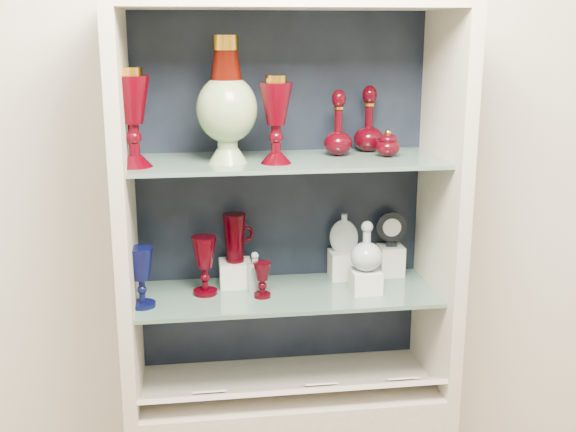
{
  "coord_description": "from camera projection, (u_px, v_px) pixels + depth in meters",
  "views": [
    {
      "loc": [
        -0.29,
        -0.55,
        1.85
      ],
      "look_at": [
        0.0,
        1.53,
        1.3
      ],
      "focal_mm": 45.0,
      "sensor_mm": 36.0,
      "label": 1
    }
  ],
  "objects": [
    {
      "name": "wall_back",
      "position": [
        279.0,
        170.0,
        2.35
      ],
      "size": [
        3.5,
        0.02,
        2.8
      ],
      "primitive_type": "cube",
      "color": "silver",
      "rests_on": "ground"
    },
    {
      "name": "cabinet_back_panel",
      "position": [
        280.0,
        194.0,
        2.34
      ],
      "size": [
        0.98,
        0.02,
        1.15
      ],
      "primitive_type": "cube",
      "color": "black",
      "rests_on": "cabinet_base"
    },
    {
      "name": "cabinet_side_left",
      "position": [
        125.0,
        214.0,
        2.1
      ],
      "size": [
        0.04,
        0.4,
        1.15
      ],
      "primitive_type": "cube",
      "color": "#C0B6A2",
      "rests_on": "cabinet_base"
    },
    {
      "name": "cabinet_side_right",
      "position": [
        442.0,
        203.0,
        2.23
      ],
      "size": [
        0.04,
        0.4,
        1.15
      ],
      "primitive_type": "cube",
      "color": "#C0B6A2",
      "rests_on": "cabinet_base"
    },
    {
      "name": "cabinet_top_cap",
      "position": [
        288.0,
        1.0,
        2.01
      ],
      "size": [
        1.0,
        0.4,
        0.04
      ],
      "primitive_type": "cube",
      "color": "#C0B6A2",
      "rests_on": "cabinet_side_left"
    },
    {
      "name": "shelf_lower",
      "position": [
        287.0,
        294.0,
        2.25
      ],
      "size": [
        0.92,
        0.34,
        0.01
      ],
      "primitive_type": "cube",
      "color": "slate",
      "rests_on": "cabinet_side_left"
    },
    {
      "name": "shelf_upper",
      "position": [
        287.0,
        161.0,
        2.15
      ],
      "size": [
        0.92,
        0.34,
        0.01
      ],
      "primitive_type": "cube",
      "color": "slate",
      "rests_on": "cabinet_side_left"
    },
    {
      "name": "label_ledge",
      "position": [
        293.0,
        390.0,
        2.19
      ],
      "size": [
        0.92,
        0.17,
        0.09
      ],
      "primitive_type": "cube",
      "rotation": [
        -0.44,
        0.0,
        0.0
      ],
      "color": "#C0B6A2",
      "rests_on": "cabinet_base"
    },
    {
      "name": "label_card_0",
      "position": [
        320.0,
        384.0,
        2.2
      ],
      "size": [
        0.1,
        0.06,
        0.03
      ],
      "primitive_type": "cube",
      "rotation": [
        -0.44,
        0.0,
        0.0
      ],
      "color": "white",
      "rests_on": "label_ledge"
    },
    {
      "name": "label_card_1",
      "position": [
        210.0,
        391.0,
        2.16
      ],
      "size": [
        0.1,
        0.06,
        0.03
      ],
      "primitive_type": "cube",
      "rotation": [
        -0.44,
        0.0,
        0.0
      ],
      "color": "white",
      "rests_on": "label_ledge"
    },
    {
      "name": "label_card_2",
      "position": [
        401.0,
        378.0,
        2.24
      ],
      "size": [
        0.1,
        0.06,
        0.03
      ],
      "primitive_type": "cube",
      "rotation": [
        -0.44,
        0.0,
        0.0
      ],
      "color": "white",
      "rests_on": "label_ledge"
    },
    {
      "name": "pedestal_lamp_left",
      "position": [
        133.0,
        118.0,
        1.99
      ],
      "size": [
        0.11,
        0.11,
        0.28
      ],
      "primitive_type": null,
      "rotation": [
        0.0,
        0.0,
        -0.06
      ],
      "color": "#410008",
      "rests_on": "shelf_upper"
    },
    {
      "name": "pedestal_lamp_right",
      "position": [
        276.0,
        120.0,
        2.05
      ],
      "size": [
        0.1,
        0.1,
        0.25
      ],
      "primitive_type": null,
      "rotation": [
        0.0,
        0.0,
        0.08
      ],
      "color": "#410008",
      "rests_on": "shelf_upper"
    },
    {
      "name": "enamel_urn",
      "position": [
        227.0,
        100.0,
        2.05
      ],
      "size": [
        0.23,
        0.23,
        0.36
      ],
      "primitive_type": null,
      "rotation": [
        0.0,
        0.0,
        0.37
      ],
      "color": "#0D4B24",
      "rests_on": "shelf_upper"
    },
    {
      "name": "ruby_decanter_a",
      "position": [
        338.0,
        119.0,
        2.18
      ],
      "size": [
        0.11,
        0.11,
        0.22
      ],
      "primitive_type": null,
      "rotation": [
        0.0,
        0.0,
        -0.36
      ],
      "color": "#3E0109",
      "rests_on": "shelf_upper"
    },
    {
      "name": "ruby_decanter_b",
      "position": [
        369.0,
        117.0,
        2.25
      ],
      "size": [
        0.1,
        0.1,
        0.22
      ],
      "primitive_type": null,
      "rotation": [
        0.0,
        0.0,
        -0.04
      ],
      "color": "#3E0109",
      "rests_on": "shelf_upper"
    },
    {
      "name": "lidded_bowl",
      "position": [
        388.0,
        143.0,
        2.18
      ],
      "size": [
        0.09,
        0.09,
        0.08
      ],
      "primitive_type": null,
      "rotation": [
        0.0,
        0.0,
        -0.16
      ],
      "color": "#3E0109",
      "rests_on": "shelf_upper"
    },
    {
      "name": "cobalt_goblet",
      "position": [
        141.0,
        277.0,
        2.11
      ],
      "size": [
        0.09,
        0.09,
        0.18
      ],
      "primitive_type": null,
      "rotation": [
        0.0,
        0.0,
        0.26
      ],
      "color": "#080B39",
      "rests_on": "shelf_lower"
    },
    {
      "name": "ruby_goblet_tall",
      "position": [
        205.0,
        266.0,
        2.21
      ],
      "size": [
        0.09,
        0.09,
        0.18
      ],
      "primitive_type": null,
      "rotation": [
        0.0,
        0.0,
        -0.3
      ],
      "color": "#410008",
      "rests_on": "shelf_lower"
    },
    {
      "name": "ruby_goblet_small",
      "position": [
        262.0,
        280.0,
        2.19
      ],
      "size": [
        0.07,
        0.07,
        0.11
      ],
      "primitive_type": null,
      "rotation": [
        0.0,
        0.0,
        0.41
      ],
      "color": "#3E0109",
      "rests_on": "shelf_lower"
    },
    {
      "name": "riser_ruby_pitcher",
      "position": [
        235.0,
        273.0,
        2.3
      ],
      "size": [
        0.1,
        0.1,
        0.08
      ],
      "primitive_type": "cube",
      "color": "silver",
      "rests_on": "shelf_lower"
    },
    {
      "name": "ruby_pitcher",
      "position": [
        235.0,
        238.0,
        2.27
      ],
      "size": [
        0.13,
        0.1,
        0.16
      ],
      "primitive_type": null,
      "rotation": [
        0.0,
        0.0,
        0.27
      ],
      "color": "#410008",
      "rests_on": "riser_ruby_pitcher"
    },
    {
      "name": "clear_square_bottle",
      "position": [
        255.0,
        272.0,
        2.24
      ],
      "size": [
        0.05,
        0.05,
        0.13
      ],
      "primitive_type": null,
      "rotation": [
        0.0,
        0.0,
        0.13
      ],
      "color": "#94A5AB",
      "rests_on": "shelf_lower"
    },
    {
      "name": "riser_flat_flask",
      "position": [
        343.0,
        264.0,
        2.37
      ],
      "size": [
        0.09,
        0.09,
        0.09
      ],
      "primitive_type": "cube",
      "color": "silver",
      "rests_on": "shelf_lower"
    },
    {
      "name": "flat_flask",
      "position": [
        344.0,
        232.0,
        2.34
      ],
      "size": [
        0.1,
        0.06,
        0.13
      ],
      "primitive_type": null,
      "rotation": [
        0.0,
        0.0,
        -0.32
      ],
      "color": "silver",
      "rests_on": "riser_flat_flask"
    },
    {
      "name": "riser_clear_round_decanter",
      "position": [
        366.0,
        281.0,
        2.24
      ],
      "size": [
        0.09,
        0.09,
        0.07
      ],
      "primitive_type": "cube",
      "color": "silver",
      "rests_on": "shelf_lower"
    },
    {
      "name": "clear_round_decanter",
      "position": [
        367.0,
        247.0,
        2.22
      ],
      "size": [
        0.12,
        0.12,
        0.15
      ],
      "primitive_type": null,
      "rotation": [
        0.0,
        0.0,
        0.28
      ],
      "color": "#94A5AB",
      "rests_on": "riser_clear_round_decanter"
    },
    {
      "name": "riser_cameo_medallion",
      "position": [
        390.0,
        260.0,
        2.4
      ],
      "size": [
        0.08,
        0.08,
        0.1
      ],
      "primitive_type": "cube",
      "color": "silver",
      "rests_on": "shelf_lower"
    },
    {
      "name": "cameo_medallion",
      "position": [
        392.0,
        229.0,
        2.37
      ],
      "size": [
        0.1,
        0.05,
        0.12
      ],
      "primitive_type": null,
      "rotation": [
        0.0,
        0.0,
        -0.12
      ],
      "color": "black",
      "rests_on": "riser_cameo_medallion"
    }
  ]
}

